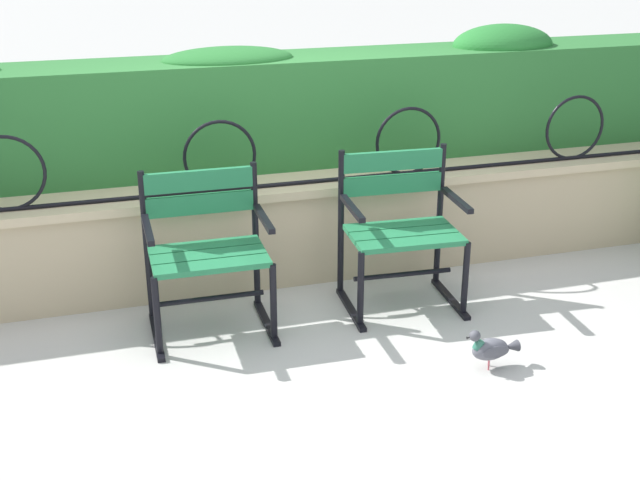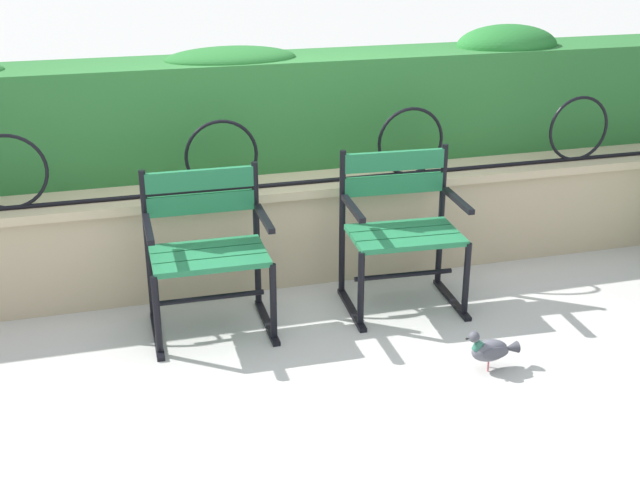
{
  "view_description": "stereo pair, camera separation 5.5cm",
  "coord_description": "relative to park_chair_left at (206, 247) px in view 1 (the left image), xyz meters",
  "views": [
    {
      "loc": [
        -1.11,
        -3.59,
        2.11
      ],
      "look_at": [
        0.0,
        0.11,
        0.55
      ],
      "focal_mm": 46.04,
      "sensor_mm": 36.0,
      "label": 1
    },
    {
      "loc": [
        -1.05,
        -3.61,
        2.11
      ],
      "look_at": [
        0.0,
        0.11,
        0.55
      ],
      "focal_mm": 46.04,
      "sensor_mm": 36.0,
      "label": 2
    }
  ],
  "objects": [
    {
      "name": "ground_plane",
      "position": [
        0.54,
        -0.4,
        -0.47
      ],
      "size": [
        60.0,
        60.0,
        0.0
      ],
      "primitive_type": "plane",
      "color": "#B7B5AF"
    },
    {
      "name": "stone_wall",
      "position": [
        0.54,
        0.52,
        -0.16
      ],
      "size": [
        6.76,
        0.41,
        0.61
      ],
      "color": "tan",
      "rests_on": "ground"
    },
    {
      "name": "iron_arch_fence",
      "position": [
        0.23,
        0.44,
        0.32
      ],
      "size": [
        6.23,
        0.02,
        0.42
      ],
      "color": "black",
      "rests_on": "stone_wall"
    },
    {
      "name": "hedge_row",
      "position": [
        0.55,
        0.95,
        0.5
      ],
      "size": [
        6.62,
        0.51,
        0.81
      ],
      "color": "#2D7033",
      "rests_on": "stone_wall"
    },
    {
      "name": "park_chair_left",
      "position": [
        0.0,
        0.0,
        0.0
      ],
      "size": [
        0.64,
        0.53,
        0.86
      ],
      "color": "#237547",
      "rests_on": "ground"
    },
    {
      "name": "park_chair_right",
      "position": [
        1.09,
        -0.0,
        0.0
      ],
      "size": [
        0.67,
        0.56,
        0.88
      ],
      "color": "#237547",
      "rests_on": "ground"
    },
    {
      "name": "pigeon_near_chairs",
      "position": [
        1.25,
        -0.84,
        -0.35
      ],
      "size": [
        0.29,
        0.11,
        0.22
      ],
      "color": "#5B5B66",
      "rests_on": "ground"
    }
  ]
}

